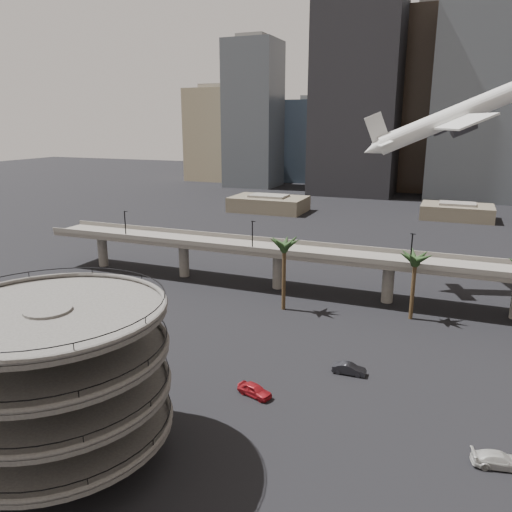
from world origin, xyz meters
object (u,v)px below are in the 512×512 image
at_px(overpass, 331,259).
at_px(airborne_jet, 452,118).
at_px(parking_ramp, 55,371).
at_px(car_b, 349,369).
at_px(car_a, 255,390).
at_px(car_c, 499,460).

relative_size(overpass, airborne_jet, 3.86).
height_order(parking_ramp, car_b, parking_ramp).
xyz_separation_m(parking_ramp, car_b, (23.17, 28.38, -9.09)).
bearing_deg(overpass, parking_ramp, -102.43).
height_order(parking_ramp, overpass, parking_ramp).
height_order(parking_ramp, airborne_jet, airborne_jet).
bearing_deg(car_a, car_c, -79.83).
distance_m(car_b, car_c, 22.05).
bearing_deg(parking_ramp, car_a, 53.94).
bearing_deg(airborne_jet, car_a, -128.27).
xyz_separation_m(overpass, car_c, (27.84, -43.80, -6.59)).
distance_m(parking_ramp, overpass, 60.46).
relative_size(car_b, car_c, 0.88).
bearing_deg(car_a, parking_ramp, 160.76).
bearing_deg(overpass, car_c, -57.55).
distance_m(car_a, car_c, 27.64).
distance_m(overpass, airborne_jet, 35.65).
height_order(car_b, car_c, car_c).
distance_m(parking_ramp, car_c, 44.52).
bearing_deg(car_c, airborne_jet, -3.52).
height_order(parking_ramp, car_a, parking_ramp).
bearing_deg(overpass, car_b, -71.62).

